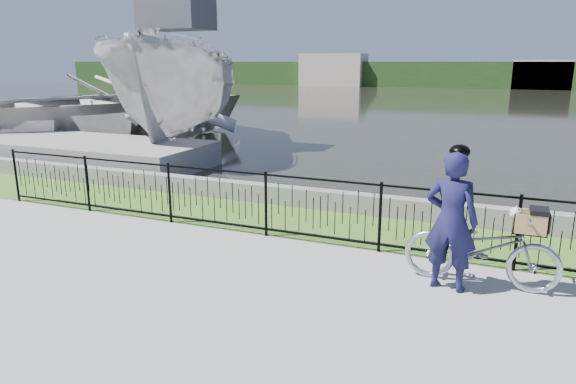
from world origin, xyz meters
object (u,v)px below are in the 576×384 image
at_px(bicycle_rig, 482,247).
at_px(boat_near, 180,90).
at_px(dock, 56,149).
at_px(cyclist, 451,220).
at_px(boat_far, 89,107).

distance_m(bicycle_rig, boat_near, 13.29).
bearing_deg(dock, cyclist, -21.93).
distance_m(boat_near, boat_far, 4.75).
xyz_separation_m(dock, boat_near, (2.20, 3.60, 1.67)).
bearing_deg(cyclist, bicycle_rig, 36.06).
distance_m(cyclist, boat_near, 13.12).
height_order(boat_near, boat_far, boat_near).
bearing_deg(dock, bicycle_rig, -20.12).
bearing_deg(cyclist, boat_far, 148.31).
relative_size(bicycle_rig, boat_near, 0.19).
bearing_deg(boat_far, dock, -59.25).
bearing_deg(bicycle_rig, boat_near, 141.63).
height_order(dock, boat_far, boat_far).
height_order(dock, bicycle_rig, bicycle_rig).
xyz_separation_m(dock, cyclist, (12.15, -4.89, 0.61)).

